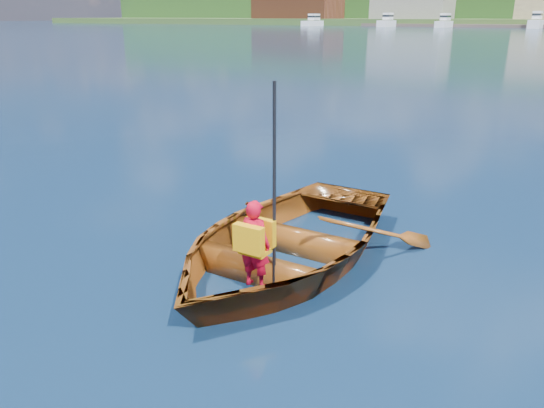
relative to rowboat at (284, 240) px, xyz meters
name	(u,v)px	position (x,y,z in m)	size (l,w,h in m)	color
ground	(386,259)	(1.09, 0.68, -0.28)	(600.00, 600.00, 0.00)	#122744
rowboat	(284,240)	(0.00, 0.00, 0.00)	(2.98, 4.17, 0.86)	brown
child_paddler	(255,242)	(0.15, -0.90, 0.34)	(0.36, 0.34, 2.20)	red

